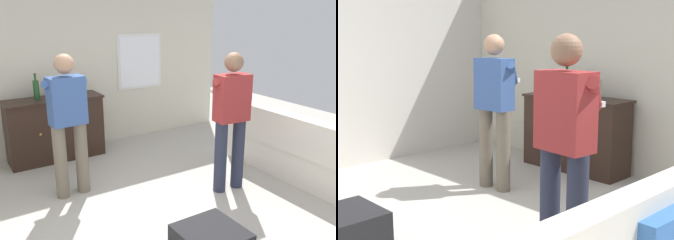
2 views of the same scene
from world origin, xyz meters
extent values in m
plane|color=#B2ADA3|center=(0.00, 0.00, 0.00)|extent=(10.40, 10.40, 0.00)
cube|color=beige|center=(0.00, 2.66, 1.40)|extent=(5.20, 0.12, 2.80)
cube|color=silver|center=(1.05, 2.60, 1.30)|extent=(0.81, 0.02, 0.91)
cube|color=white|center=(1.05, 2.59, 1.30)|extent=(0.73, 0.03, 0.83)
cube|color=silver|center=(1.99, -0.16, 0.21)|extent=(0.55, 2.08, 0.42)
cube|color=silver|center=(1.79, -0.16, 0.65)|extent=(0.18, 2.08, 0.46)
cube|color=silver|center=(1.99, 0.96, 0.32)|extent=(0.55, 0.18, 0.64)
cube|color=orange|center=(1.92, 0.63, 0.60)|extent=(0.15, 0.40, 0.36)
cube|color=#386BB7|center=(1.92, -0.16, 0.60)|extent=(0.16, 0.41, 0.36)
cube|color=black|center=(-0.52, 2.30, 0.45)|extent=(1.34, 0.44, 0.89)
cube|color=black|center=(-0.52, 2.30, 0.91)|extent=(1.38, 0.48, 0.03)
sphere|color=#B79338|center=(-0.79, 2.06, 0.49)|extent=(0.04, 0.04, 0.04)
sphere|color=#B79338|center=(-0.25, 2.06, 0.49)|extent=(0.04, 0.04, 0.04)
cylinder|color=gray|center=(-0.20, 2.30, 1.04)|extent=(0.07, 0.07, 0.23)
cylinder|color=gray|center=(-0.20, 2.30, 1.18)|extent=(0.03, 0.03, 0.07)
cylinder|color=#262626|center=(-0.20, 2.30, 1.23)|extent=(0.03, 0.03, 0.02)
cylinder|color=#1E4C23|center=(-0.72, 2.36, 1.05)|extent=(0.08, 0.08, 0.26)
cylinder|color=#1E4C23|center=(-0.72, 2.36, 1.23)|extent=(0.03, 0.03, 0.08)
cylinder|color=#262626|center=(-0.72, 2.36, 1.28)|extent=(0.04, 0.04, 0.02)
cylinder|color=gray|center=(-0.47, 2.35, 1.03)|extent=(0.06, 0.06, 0.21)
cylinder|color=gray|center=(-0.47, 2.35, 1.17)|extent=(0.03, 0.03, 0.08)
cylinder|color=#262626|center=(-0.47, 2.35, 1.22)|extent=(0.03, 0.03, 0.02)
cylinder|color=#6B6051|center=(-0.82, 1.07, 0.44)|extent=(0.15, 0.15, 0.88)
cylinder|color=#6B6051|center=(-0.56, 1.09, 0.44)|extent=(0.15, 0.15, 0.88)
cube|color=#385693|center=(-0.69, 1.08, 1.16)|extent=(0.41, 0.25, 0.55)
sphere|color=tan|center=(-0.69, 1.08, 1.57)|extent=(0.22, 0.22, 0.22)
cylinder|color=#385693|center=(-0.81, 1.23, 1.27)|extent=(0.31, 0.42, 0.29)
cylinder|color=#385693|center=(-0.58, 1.25, 1.27)|extent=(0.35, 0.39, 0.29)
cube|color=white|center=(-0.71, 1.40, 1.18)|extent=(0.15, 0.05, 0.04)
cylinder|color=#282D42|center=(0.85, 0.20, 0.44)|extent=(0.15, 0.15, 0.88)
cylinder|color=#282D42|center=(1.11, 0.18, 0.44)|extent=(0.15, 0.15, 0.88)
cube|color=#9E2D2D|center=(0.98, 0.19, 1.16)|extent=(0.42, 0.25, 0.55)
sphere|color=#8C664C|center=(0.98, 0.19, 1.57)|extent=(0.22, 0.22, 0.22)
cylinder|color=#9E2D2D|center=(0.88, 0.36, 1.27)|extent=(0.35, 0.39, 0.29)
cylinder|color=#9E2D2D|center=(1.11, 0.34, 1.27)|extent=(0.30, 0.42, 0.29)
cube|color=white|center=(1.01, 0.51, 1.18)|extent=(0.15, 0.05, 0.04)
camera|label=1|loc=(-1.91, -2.98, 2.15)|focal=40.00mm
camera|label=2|loc=(2.95, -2.30, 1.66)|focal=50.00mm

